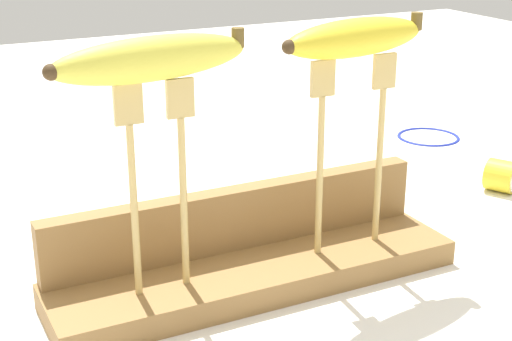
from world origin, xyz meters
name	(u,v)px	position (x,y,z in m)	size (l,w,h in m)	color
ground_plane	(256,285)	(0.00, 0.00, 0.00)	(3.00, 3.00, 0.00)	silver
wooden_board	(256,273)	(0.00, 0.00, 0.01)	(0.43, 0.11, 0.03)	olive
board_backstop	(238,217)	(0.00, 0.04, 0.06)	(0.42, 0.02, 0.07)	olive
fork_stand_left	(158,170)	(-0.10, -0.01, 0.15)	(0.07, 0.01, 0.20)	tan
fork_stand_right	(351,138)	(0.10, -0.01, 0.15)	(0.10, 0.01, 0.21)	tan
banana_raised_left	(152,59)	(-0.10, -0.01, 0.25)	(0.19, 0.07, 0.04)	#DBD147
banana_raised_right	(356,37)	(0.10, -0.01, 0.25)	(0.18, 0.07, 0.04)	yellow
banana_chunk_far	(502,176)	(0.42, 0.09, 0.02)	(0.06, 0.05, 0.04)	yellow
wire_coil	(428,136)	(0.49, 0.33, 0.00)	(0.10, 0.10, 0.01)	#1E2DA5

